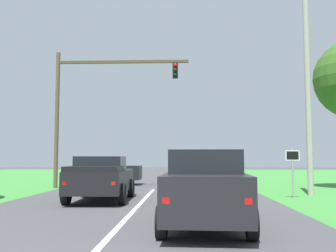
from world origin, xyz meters
The scene contains 7 objects.
ground_plane centered at (0.00, 9.77, 0.00)m, with size 120.00×120.00×0.00m, color #424244.
red_suv_near centered at (2.21, 5.86, 1.02)m, with size 2.31×4.88×1.94m.
pickup_truck_lead centered at (-1.70, 11.73, 0.94)m, with size 2.43×4.90×1.81m.
traffic_light centered at (-3.79, 18.46, 5.32)m, with size 7.91×0.40×8.05m.
keep_moving_sign centered at (6.42, 13.06, 1.42)m, with size 0.60×0.09×2.21m.
crossing_suv_far centered at (-3.38, 21.36, 0.94)m, with size 4.40×2.14×1.78m.
utility_pole_right centered at (7.61, 14.42, 4.68)m, with size 0.28×0.28×9.36m, color #9E998E.
Camera 1 is at (1.64, -4.17, 1.74)m, focal length 41.66 mm.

